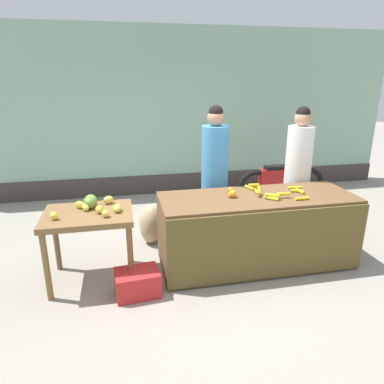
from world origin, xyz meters
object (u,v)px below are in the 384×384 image
(produce_crate, at_px, (137,283))
(produce_sack, at_px, (151,224))
(vendor_woman_blue_shirt, at_px, (215,176))
(parked_motorcycle, at_px, (281,182))
(vendor_woman_white_shirt, at_px, (297,174))

(produce_crate, distance_m, produce_sack, 1.19)
(vendor_woman_blue_shirt, height_order, produce_crate, vendor_woman_blue_shirt)
(vendor_woman_blue_shirt, distance_m, parked_motorcycle, 1.98)
(produce_sack, bearing_deg, vendor_woman_blue_shirt, -8.60)
(vendor_woman_blue_shirt, xyz_separation_m, vendor_woman_white_shirt, (1.14, -0.04, -0.02))
(parked_motorcycle, relative_size, produce_crate, 3.64)
(vendor_woman_white_shirt, bearing_deg, produce_sack, 175.21)
(vendor_woman_blue_shirt, height_order, parked_motorcycle, vendor_woman_blue_shirt)
(vendor_woman_blue_shirt, distance_m, produce_crate, 1.68)
(vendor_woman_white_shirt, xyz_separation_m, produce_sack, (-1.97, 0.17, -0.63))
(vendor_woman_blue_shirt, xyz_separation_m, produce_crate, (-1.08, -1.03, -0.78))
(vendor_woman_blue_shirt, bearing_deg, vendor_woman_white_shirt, -1.97)
(vendor_woman_blue_shirt, xyz_separation_m, parked_motorcycle, (1.52, 1.15, -0.51))
(vendor_woman_blue_shirt, relative_size, produce_sack, 3.39)
(parked_motorcycle, relative_size, produce_sack, 3.00)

